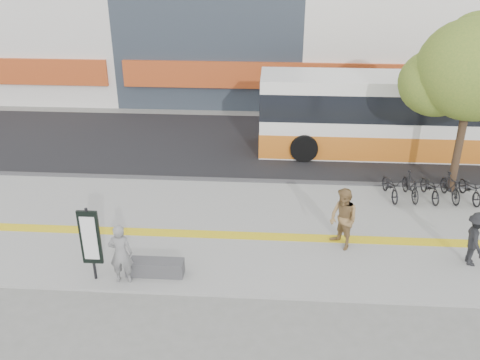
# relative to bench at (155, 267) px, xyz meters

# --- Properties ---
(ground) EXTENTS (120.00, 120.00, 0.00)m
(ground) POSITION_rel_bench_xyz_m (2.60, 1.20, -0.30)
(ground) COLOR slate
(ground) RESTS_ON ground
(sidewalk) EXTENTS (40.00, 7.00, 0.08)m
(sidewalk) POSITION_rel_bench_xyz_m (2.60, 2.70, -0.27)
(sidewalk) COLOR gray
(sidewalk) RESTS_ON ground
(tactile_strip) EXTENTS (40.00, 0.45, 0.01)m
(tactile_strip) POSITION_rel_bench_xyz_m (2.60, 2.20, -0.22)
(tactile_strip) COLOR yellow
(tactile_strip) RESTS_ON sidewalk
(street) EXTENTS (40.00, 8.00, 0.06)m
(street) POSITION_rel_bench_xyz_m (2.60, 10.20, -0.28)
(street) COLOR black
(street) RESTS_ON ground
(curb) EXTENTS (40.00, 0.25, 0.14)m
(curb) POSITION_rel_bench_xyz_m (2.60, 6.20, -0.23)
(curb) COLOR #3E3E41
(curb) RESTS_ON ground
(bench) EXTENTS (1.60, 0.45, 0.45)m
(bench) POSITION_rel_bench_xyz_m (0.00, 0.00, 0.00)
(bench) COLOR #3E3E41
(bench) RESTS_ON sidewalk
(signboard) EXTENTS (0.55, 0.10, 2.20)m
(signboard) POSITION_rel_bench_xyz_m (-1.60, -0.31, 1.06)
(signboard) COLOR black
(signboard) RESTS_ON sidewalk
(street_tree) EXTENTS (4.40, 3.80, 6.31)m
(street_tree) POSITION_rel_bench_xyz_m (9.78, 6.02, 4.21)
(street_tree) COLOR #372919
(street_tree) RESTS_ON sidewalk
(bus) EXTENTS (12.57, 2.98, 3.35)m
(bus) POSITION_rel_bench_xyz_m (8.87, 9.70, 1.33)
(bus) COLOR white
(bus) RESTS_ON street
(bicycle_row) EXTENTS (3.57, 1.69, 0.95)m
(bicycle_row) POSITION_rel_bench_xyz_m (8.84, 5.20, 0.22)
(bicycle_row) COLOR black
(bicycle_row) RESTS_ON sidewalk
(seated_woman) EXTENTS (0.67, 0.46, 1.76)m
(seated_woman) POSITION_rel_bench_xyz_m (-0.80, -0.35, 0.65)
(seated_woman) COLOR black
(seated_woman) RESTS_ON sidewalk
(pedestrian_tan) EXTENTS (1.12, 1.18, 1.92)m
(pedestrian_tan) POSITION_rel_bench_xyz_m (5.32, 1.78, 0.73)
(pedestrian_tan) COLOR olive
(pedestrian_tan) RESTS_ON sidewalk
(pedestrian_dark) EXTENTS (0.69, 1.10, 1.64)m
(pedestrian_dark) POSITION_rel_bench_xyz_m (8.96, 1.14, 0.59)
(pedestrian_dark) COLOR black
(pedestrian_dark) RESTS_ON sidewalk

